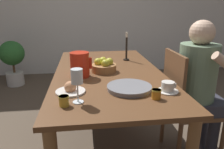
{
  "coord_description": "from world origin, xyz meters",
  "views": [
    {
      "loc": [
        -0.2,
        -1.78,
        1.27
      ],
      "look_at": [
        0.0,
        -0.26,
        0.79
      ],
      "focal_mm": 35.0,
      "sensor_mm": 36.0,
      "label": 1
    }
  ],
  "objects_px": {
    "jam_jar_amber": "(64,100)",
    "fruit_bowl": "(104,66)",
    "wine_glass_water": "(77,78)",
    "jam_jar_red": "(156,94)",
    "person_seated": "(200,81)",
    "bread_plate": "(70,89)",
    "teacup_near_person": "(168,87)",
    "candlestick_tall": "(126,50)",
    "potted_plant": "(13,59)",
    "chair_person_side": "(185,103)",
    "red_pitcher": "(80,64)",
    "serving_tray": "(129,88)"
  },
  "relations": [
    {
      "from": "jam_jar_amber",
      "to": "fruit_bowl",
      "type": "height_order",
      "value": "fruit_bowl"
    },
    {
      "from": "wine_glass_water",
      "to": "jam_jar_red",
      "type": "bearing_deg",
      "value": -0.96
    },
    {
      "from": "person_seated",
      "to": "bread_plate",
      "type": "relative_size",
      "value": 6.15
    },
    {
      "from": "teacup_near_person",
      "to": "jam_jar_amber",
      "type": "distance_m",
      "value": 0.66
    },
    {
      "from": "person_seated",
      "to": "jam_jar_red",
      "type": "bearing_deg",
      "value": -52.3
    },
    {
      "from": "candlestick_tall",
      "to": "potted_plant",
      "type": "relative_size",
      "value": 0.39
    },
    {
      "from": "bread_plate",
      "to": "potted_plant",
      "type": "relative_size",
      "value": 0.26
    },
    {
      "from": "jam_jar_amber",
      "to": "fruit_bowl",
      "type": "relative_size",
      "value": 0.28
    },
    {
      "from": "candlestick_tall",
      "to": "person_seated",
      "type": "bearing_deg",
      "value": -50.19
    },
    {
      "from": "bread_plate",
      "to": "jam_jar_red",
      "type": "distance_m",
      "value": 0.54
    },
    {
      "from": "wine_glass_water",
      "to": "jam_jar_amber",
      "type": "relative_size",
      "value": 3.4
    },
    {
      "from": "chair_person_side",
      "to": "fruit_bowl",
      "type": "height_order",
      "value": "chair_person_side"
    },
    {
      "from": "red_pitcher",
      "to": "bread_plate",
      "type": "bearing_deg",
      "value": -100.34
    },
    {
      "from": "person_seated",
      "to": "candlestick_tall",
      "type": "height_order",
      "value": "person_seated"
    },
    {
      "from": "wine_glass_water",
      "to": "candlestick_tall",
      "type": "bearing_deg",
      "value": 64.11
    },
    {
      "from": "teacup_near_person",
      "to": "fruit_bowl",
      "type": "bearing_deg",
      "value": 126.12
    },
    {
      "from": "wine_glass_water",
      "to": "candlestick_tall",
      "type": "xyz_separation_m",
      "value": [
        0.47,
        0.97,
        -0.04
      ]
    },
    {
      "from": "wine_glass_water",
      "to": "teacup_near_person",
      "type": "bearing_deg",
      "value": 9.26
    },
    {
      "from": "wine_glass_water",
      "to": "serving_tray",
      "type": "height_order",
      "value": "wine_glass_water"
    },
    {
      "from": "chair_person_side",
      "to": "candlestick_tall",
      "type": "xyz_separation_m",
      "value": [
        -0.4,
        0.56,
        0.36
      ]
    },
    {
      "from": "chair_person_side",
      "to": "jam_jar_red",
      "type": "xyz_separation_m",
      "value": [
        -0.41,
        -0.42,
        0.28
      ]
    },
    {
      "from": "teacup_near_person",
      "to": "serving_tray",
      "type": "bearing_deg",
      "value": 165.67
    },
    {
      "from": "person_seated",
      "to": "wine_glass_water",
      "type": "relative_size",
      "value": 5.84
    },
    {
      "from": "teacup_near_person",
      "to": "bread_plate",
      "type": "bearing_deg",
      "value": 173.94
    },
    {
      "from": "potted_plant",
      "to": "red_pitcher",
      "type": "bearing_deg",
      "value": -60.4
    },
    {
      "from": "candlestick_tall",
      "to": "fruit_bowl",
      "type": "bearing_deg",
      "value": -125.57
    },
    {
      "from": "red_pitcher",
      "to": "jam_jar_amber",
      "type": "distance_m",
      "value": 0.54
    },
    {
      "from": "serving_tray",
      "to": "bread_plate",
      "type": "bearing_deg",
      "value": 179.27
    },
    {
      "from": "serving_tray",
      "to": "jam_jar_amber",
      "type": "relative_size",
      "value": 5.03
    },
    {
      "from": "red_pitcher",
      "to": "candlestick_tall",
      "type": "xyz_separation_m",
      "value": [
        0.46,
        0.48,
        0.01
      ]
    },
    {
      "from": "fruit_bowl",
      "to": "red_pitcher",
      "type": "bearing_deg",
      "value": -150.76
    },
    {
      "from": "person_seated",
      "to": "jam_jar_red",
      "type": "height_order",
      "value": "person_seated"
    },
    {
      "from": "fruit_bowl",
      "to": "candlestick_tall",
      "type": "distance_m",
      "value": 0.46
    },
    {
      "from": "wine_glass_water",
      "to": "serving_tray",
      "type": "distance_m",
      "value": 0.39
    },
    {
      "from": "jam_jar_red",
      "to": "person_seated",
      "type": "bearing_deg",
      "value": 37.7
    },
    {
      "from": "jam_jar_red",
      "to": "fruit_bowl",
      "type": "distance_m",
      "value": 0.66
    },
    {
      "from": "chair_person_side",
      "to": "serving_tray",
      "type": "distance_m",
      "value": 0.65
    },
    {
      "from": "person_seated",
      "to": "jam_jar_red",
      "type": "distance_m",
      "value": 0.63
    },
    {
      "from": "person_seated",
      "to": "serving_tray",
      "type": "bearing_deg",
      "value": -70.55
    },
    {
      "from": "wine_glass_water",
      "to": "bread_plate",
      "type": "xyz_separation_m",
      "value": [
        -0.05,
        0.16,
        -0.13
      ]
    },
    {
      "from": "bread_plate",
      "to": "person_seated",
      "type": "bearing_deg",
      "value": 12.1
    },
    {
      "from": "jam_jar_amber",
      "to": "bread_plate",
      "type": "bearing_deg",
      "value": 82.86
    },
    {
      "from": "wine_glass_water",
      "to": "fruit_bowl",
      "type": "distance_m",
      "value": 0.64
    },
    {
      "from": "chair_person_side",
      "to": "jam_jar_red",
      "type": "distance_m",
      "value": 0.65
    },
    {
      "from": "teacup_near_person",
      "to": "candlestick_tall",
      "type": "bearing_deg",
      "value": 96.8
    },
    {
      "from": "bread_plate",
      "to": "red_pitcher",
      "type": "bearing_deg",
      "value": 79.66
    },
    {
      "from": "bread_plate",
      "to": "teacup_near_person",
      "type": "bearing_deg",
      "value": -6.06
    },
    {
      "from": "person_seated",
      "to": "teacup_near_person",
      "type": "distance_m",
      "value": 0.49
    },
    {
      "from": "jam_jar_red",
      "to": "teacup_near_person",
      "type": "bearing_deg",
      "value": 42.6
    },
    {
      "from": "wine_glass_water",
      "to": "bread_plate",
      "type": "distance_m",
      "value": 0.21
    }
  ]
}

